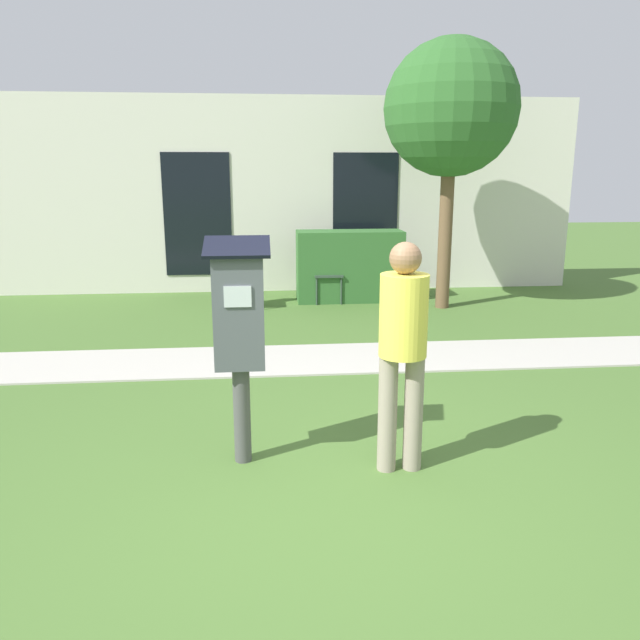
{
  "coord_description": "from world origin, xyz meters",
  "views": [
    {
      "loc": [
        -0.37,
        -3.58,
        2.03
      ],
      "look_at": [
        0.01,
        0.44,
        1.05
      ],
      "focal_mm": 35.0,
      "sensor_mm": 36.0,
      "label": 1
    }
  ],
  "objects": [
    {
      "name": "hedge_row",
      "position": [
        1.01,
        6.06,
        0.55
      ],
      "size": [
        1.65,
        0.6,
        1.1
      ],
      "color": "#33662D",
      "rests_on": "ground"
    },
    {
      "name": "outdoor_chair_left",
      "position": [
        -0.66,
        5.72,
        0.53
      ],
      "size": [
        0.44,
        0.44,
        0.9
      ],
      "rotation": [
        0.0,
        0.0,
        0.14
      ],
      "color": "#334738",
      "rests_on": "ground"
    },
    {
      "name": "sidewalk",
      "position": [
        0.0,
        2.92,
        0.01
      ],
      "size": [
        12.0,
        1.1,
        0.02
      ],
      "color": "#B7B2A8",
      "rests_on": "ground"
    },
    {
      "name": "person_standing",
      "position": [
        0.56,
        0.33,
        0.93
      ],
      "size": [
        0.32,
        0.32,
        1.58
      ],
      "rotation": [
        0.0,
        0.0,
        -0.39
      ],
      "color": "gray",
      "rests_on": "ground"
    },
    {
      "name": "ground_plane",
      "position": [
        0.0,
        0.0,
        0.0
      ],
      "size": [
        40.0,
        40.0,
        0.0
      ],
      "primitive_type": "plane",
      "color": "#476B2D"
    },
    {
      "name": "outdoor_chair_middle",
      "position": [
        0.66,
        6.02,
        0.53
      ],
      "size": [
        0.44,
        0.44,
        0.9
      ],
      "rotation": [
        0.0,
        0.0,
        0.0
      ],
      "color": "#334738",
      "rests_on": "ground"
    },
    {
      "name": "building_facade",
      "position": [
        0.0,
        7.08,
        1.6
      ],
      "size": [
        10.0,
        0.26,
        3.2
      ],
      "color": "silver",
      "rests_on": "ground"
    },
    {
      "name": "parking_meter",
      "position": [
        -0.53,
        0.56,
        1.02
      ],
      "size": [
        0.44,
        0.31,
        1.59
      ],
      "color": "#4C4C4C",
      "rests_on": "ground"
    },
    {
      "name": "tree",
      "position": [
        2.34,
        5.4,
        2.84
      ],
      "size": [
        1.9,
        1.9,
        3.82
      ],
      "color": "brown",
      "rests_on": "ground"
    }
  ]
}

